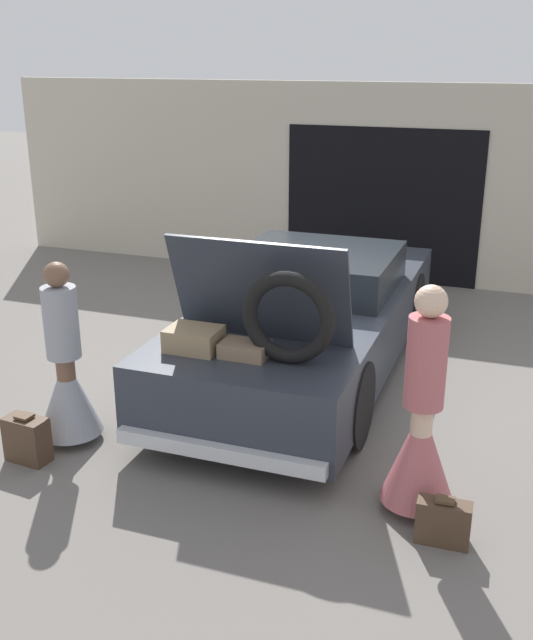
{
  "coord_description": "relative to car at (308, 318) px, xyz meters",
  "views": [
    {
      "loc": [
        2.07,
        -7.01,
        3.18
      ],
      "look_at": [
        0.0,
        -1.28,
        0.99
      ],
      "focal_mm": 42.0,
      "sensor_mm": 36.0,
      "label": 1
    }
  ],
  "objects": [
    {
      "name": "suitcase_beside_right_person",
      "position": [
        1.73,
        -2.52,
        -0.43
      ],
      "size": [
        0.37,
        0.16,
        0.35
      ],
      "color": "#473323",
      "rests_on": "ground_plane"
    },
    {
      "name": "garage_wall_back",
      "position": [
        -0.0,
        3.65,
        0.8
      ],
      "size": [
        12.0,
        0.14,
        2.8
      ],
      "color": "beige",
      "rests_on": "ground_plane"
    },
    {
      "name": "suitcase_beside_left_person",
      "position": [
        -1.62,
        -2.56,
        -0.39
      ],
      "size": [
        0.38,
        0.23,
        0.42
      ],
      "color": "#473323",
      "rests_on": "ground_plane"
    },
    {
      "name": "person_right",
      "position": [
        1.49,
        -2.17,
        0.04
      ],
      "size": [
        0.54,
        0.54,
        1.72
      ],
      "rotation": [
        0.0,
        0.0,
        1.51
      ],
      "color": "beige",
      "rests_on": "ground_plane"
    },
    {
      "name": "person_left",
      "position": [
        -1.5,
        -2.13,
        -0.02
      ],
      "size": [
        0.55,
        0.55,
        1.59
      ],
      "rotation": [
        0.0,
        0.0,
        -1.49
      ],
      "color": "brown",
      "rests_on": "ground_plane"
    },
    {
      "name": "ground_plane",
      "position": [
        -0.0,
        0.01,
        -0.59
      ],
      "size": [
        40.0,
        40.0,
        0.0
      ],
      "primitive_type": "plane",
      "color": "slate"
    },
    {
      "name": "car",
      "position": [
        0.0,
        0.0,
        0.0
      ],
      "size": [
        1.86,
        4.74,
        1.77
      ],
      "color": "#2D333D",
      "rests_on": "ground_plane"
    }
  ]
}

